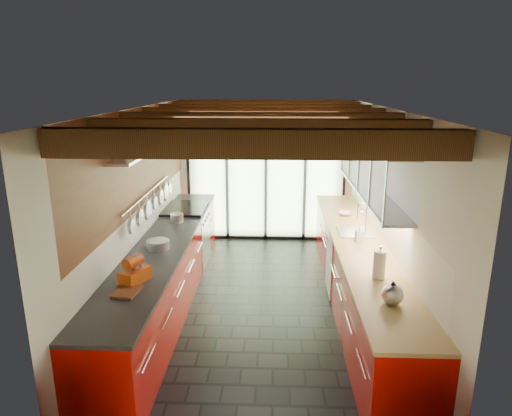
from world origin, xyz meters
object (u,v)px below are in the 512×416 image
paper_towel (379,265)px  soap_bottle (359,233)px  stand_mixer (135,271)px  kettle (393,293)px  bowl (346,214)px

paper_towel → soap_bottle: paper_towel is taller
paper_towel → stand_mixer: bearing=-175.8°
kettle → soap_bottle: size_ratio=1.28×
stand_mixer → bowl: 3.58m
stand_mixer → kettle: (2.54, -0.39, -0.01)m
stand_mixer → soap_bottle: 2.88m
kettle → soap_bottle: bearing=90.0°
stand_mixer → paper_towel: bearing=4.2°
bowl → stand_mixer: bearing=-135.2°
paper_towel → soap_bottle: (0.00, 1.16, -0.05)m
stand_mixer → paper_towel: size_ratio=1.03×
kettle → paper_towel: paper_towel is taller
stand_mixer → bowl: (2.54, 2.52, -0.09)m
kettle → bowl: size_ratio=1.31×
kettle → bowl: bearing=90.0°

